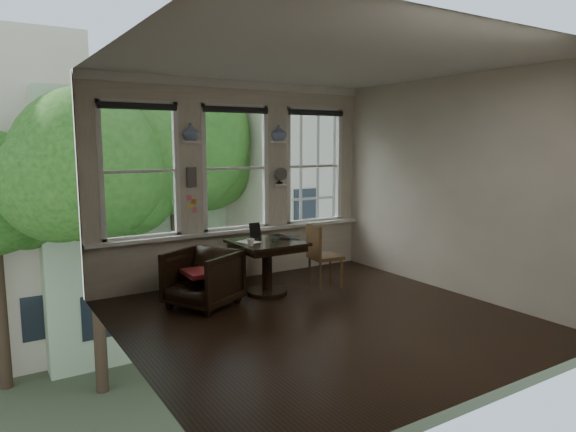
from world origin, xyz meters
TOP-DOWN VIEW (x-y plane):
  - ground at (0.00, 0.00)m, footprint 4.50×4.50m
  - ceiling at (0.00, 0.00)m, footprint 4.50×4.50m
  - wall_back at (0.00, 2.25)m, footprint 4.50×0.00m
  - wall_front at (0.00, -2.25)m, footprint 4.50×0.00m
  - wall_left at (-2.25, 0.00)m, footprint 0.00×4.50m
  - wall_right at (2.25, 0.00)m, footprint 0.00×4.50m
  - window_left at (-1.45, 2.25)m, footprint 1.10×0.12m
  - window_center at (0.00, 2.25)m, footprint 1.10×0.12m
  - window_right at (1.45, 2.25)m, footprint 1.10×0.12m
  - shelf_left at (-0.72, 2.15)m, footprint 0.26×0.16m
  - shelf_right at (0.72, 2.15)m, footprint 0.26×0.16m
  - intercom at (-0.72, 2.18)m, footprint 0.14×0.06m
  - sticky_notes at (-0.72, 2.19)m, footprint 0.16×0.01m
  - desk_fan at (0.72, 2.13)m, footprint 0.20×0.20m
  - vase_left at (-0.72, 2.15)m, footprint 0.24×0.24m
  - vase_right at (0.72, 2.15)m, footprint 0.24×0.24m
  - table at (-0.03, 1.21)m, footprint 0.90×0.90m
  - armchair_left at (-1.00, 1.18)m, footprint 1.09×1.08m
  - cushion_red at (-1.00, 1.18)m, footprint 0.45×0.45m
  - side_chair_right at (0.86, 1.07)m, footprint 0.48×0.48m
  - laptop at (0.32, 1.20)m, footprint 0.38×0.33m
  - mug at (-0.38, 1.03)m, footprint 0.12×0.12m
  - drinking_glass at (0.01, 1.06)m, footprint 0.17×0.17m
  - tablet at (-0.07, 1.48)m, footprint 0.16×0.08m
  - papers at (-0.28, 1.29)m, footprint 0.30×0.35m

SIDE VIEW (x-z plane):
  - ground at x=0.00m, z-range 0.00..0.00m
  - armchair_left at x=-1.00m, z-range 0.00..0.74m
  - table at x=-0.03m, z-range 0.00..0.75m
  - cushion_red at x=-1.00m, z-range 0.42..0.48m
  - side_chair_right at x=0.86m, z-range 0.00..0.92m
  - papers at x=-0.28m, z-range 0.75..0.75m
  - laptop at x=0.32m, z-range 0.75..0.78m
  - mug at x=-0.38m, z-range 0.75..0.85m
  - drinking_glass at x=0.01m, z-range 0.75..0.86m
  - tablet at x=-0.07m, z-range 0.75..0.97m
  - sticky_notes at x=-0.72m, z-range 1.13..1.37m
  - wall_back at x=0.00m, z-range -0.75..3.75m
  - wall_front at x=0.00m, z-range -0.75..3.75m
  - wall_left at x=-2.25m, z-range -0.75..3.75m
  - wall_right at x=2.25m, z-range -0.75..3.75m
  - desk_fan at x=0.72m, z-range 1.41..1.65m
  - intercom at x=-0.72m, z-range 1.46..1.74m
  - window_left at x=-1.45m, z-range 0.75..2.65m
  - window_center at x=0.00m, z-range 0.75..2.65m
  - window_right at x=1.45m, z-range 0.75..2.65m
  - shelf_left at x=-0.72m, z-range 2.08..2.12m
  - shelf_right at x=0.72m, z-range 2.08..2.12m
  - vase_left at x=-0.72m, z-range 2.12..2.36m
  - vase_right at x=0.72m, z-range 2.12..2.36m
  - ceiling at x=0.00m, z-range 3.00..3.00m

